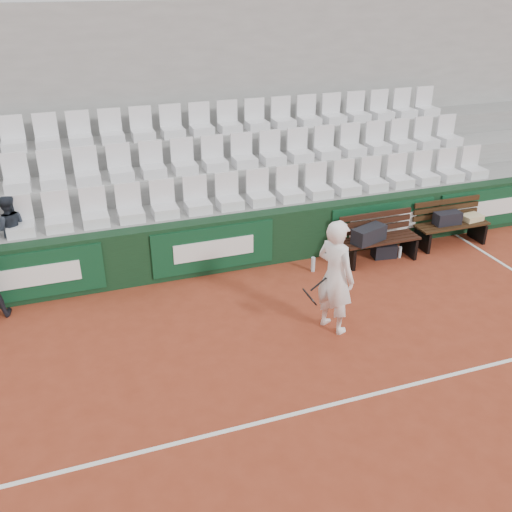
% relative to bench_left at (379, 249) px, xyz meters
% --- Properties ---
extents(ground, '(80.00, 80.00, 0.00)m').
position_rel_bench_left_xyz_m(ground, '(-2.89, -3.37, -0.23)').
color(ground, maroon).
rests_on(ground, ground).
extents(court_baseline, '(18.00, 0.06, 0.01)m').
position_rel_bench_left_xyz_m(court_baseline, '(-2.89, -3.37, -0.22)').
color(court_baseline, white).
rests_on(court_baseline, ground).
extents(back_barrier, '(18.00, 0.34, 1.00)m').
position_rel_bench_left_xyz_m(back_barrier, '(-2.82, 0.62, 0.28)').
color(back_barrier, black).
rests_on(back_barrier, ground).
extents(grandstand_tier_front, '(18.00, 0.95, 1.00)m').
position_rel_bench_left_xyz_m(grandstand_tier_front, '(-2.89, 1.26, 0.28)').
color(grandstand_tier_front, gray).
rests_on(grandstand_tier_front, ground).
extents(grandstand_tier_mid, '(18.00, 0.95, 1.45)m').
position_rel_bench_left_xyz_m(grandstand_tier_mid, '(-2.89, 2.21, 0.50)').
color(grandstand_tier_mid, gray).
rests_on(grandstand_tier_mid, ground).
extents(grandstand_tier_back, '(18.00, 0.95, 1.90)m').
position_rel_bench_left_xyz_m(grandstand_tier_back, '(-2.89, 3.16, 0.72)').
color(grandstand_tier_back, gray).
rests_on(grandstand_tier_back, ground).
extents(grandstand_rear_wall, '(18.00, 0.30, 4.40)m').
position_rel_bench_left_xyz_m(grandstand_rear_wall, '(-2.89, 3.78, 1.98)').
color(grandstand_rear_wall, '#959593').
rests_on(grandstand_rear_wall, ground).
extents(seat_row_front, '(11.90, 0.44, 0.63)m').
position_rel_bench_left_xyz_m(seat_row_front, '(-2.89, 1.08, 1.09)').
color(seat_row_front, silver).
rests_on(seat_row_front, grandstand_tier_front).
extents(seat_row_mid, '(11.90, 0.44, 0.63)m').
position_rel_bench_left_xyz_m(seat_row_mid, '(-2.89, 2.03, 1.54)').
color(seat_row_mid, silver).
rests_on(seat_row_mid, grandstand_tier_mid).
extents(seat_row_back, '(11.90, 0.44, 0.63)m').
position_rel_bench_left_xyz_m(seat_row_back, '(-2.89, 2.98, 1.99)').
color(seat_row_back, silver).
rests_on(seat_row_back, grandstand_tier_back).
extents(bench_left, '(1.50, 0.56, 0.45)m').
position_rel_bench_left_xyz_m(bench_left, '(0.00, 0.00, 0.00)').
color(bench_left, black).
rests_on(bench_left, ground).
extents(bench_right, '(1.50, 0.56, 0.45)m').
position_rel_bench_left_xyz_m(bench_right, '(1.69, 0.14, 0.00)').
color(bench_right, '#321E0F').
rests_on(bench_right, ground).
extents(sports_bag_left, '(0.73, 0.50, 0.29)m').
position_rel_bench_left_xyz_m(sports_bag_left, '(-0.28, -0.05, 0.37)').
color(sports_bag_left, black).
rests_on(sports_bag_left, bench_left).
extents(sports_bag_right, '(0.53, 0.26, 0.25)m').
position_rel_bench_left_xyz_m(sports_bag_right, '(1.58, 0.17, 0.35)').
color(sports_bag_right, black).
rests_on(sports_bag_right, bench_right).
extents(towel, '(0.43, 0.33, 0.11)m').
position_rel_bench_left_xyz_m(towel, '(2.17, 0.17, 0.28)').
color(towel, '#C6B580').
rests_on(towel, bench_right).
extents(sports_bag_ground, '(0.47, 0.32, 0.27)m').
position_rel_bench_left_xyz_m(sports_bag_ground, '(0.16, 0.09, -0.09)').
color(sports_bag_ground, black).
rests_on(sports_bag_ground, ground).
extents(water_bottle_near, '(0.08, 0.08, 0.28)m').
position_rel_bench_left_xyz_m(water_bottle_near, '(-1.36, 0.00, -0.09)').
color(water_bottle_near, '#B0C0C7').
rests_on(water_bottle_near, ground).
extents(water_bottle_far, '(0.06, 0.06, 0.22)m').
position_rel_bench_left_xyz_m(water_bottle_far, '(0.44, -0.04, -0.11)').
color(water_bottle_far, silver).
rests_on(water_bottle_far, ground).
extents(tennis_player, '(0.82, 0.77, 1.78)m').
position_rel_bench_left_xyz_m(tennis_player, '(-1.85, -1.78, 0.66)').
color(tennis_player, white).
rests_on(tennis_player, ground).
extents(spectator_c, '(0.56, 0.44, 1.12)m').
position_rel_bench_left_xyz_m(spectator_c, '(-6.36, 1.13, 1.34)').
color(spectator_c, '#1C222B').
rests_on(spectator_c, grandstand_tier_front).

